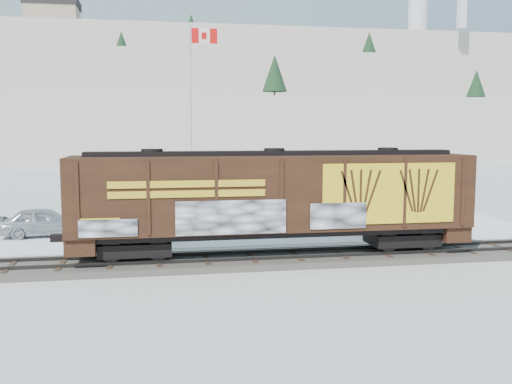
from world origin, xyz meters
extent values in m
plane|color=white|center=(0.00, 0.00, 0.00)|extent=(500.00, 500.00, 0.00)
cube|color=#59544C|center=(0.00, 0.00, 0.14)|extent=(50.00, 3.40, 0.28)
cube|color=#33302D|center=(0.00, -0.72, 0.35)|extent=(50.00, 0.10, 0.15)
cube|color=#33302D|center=(0.00, 0.72, 0.35)|extent=(50.00, 0.10, 0.15)
cube|color=white|center=(0.00, 7.50, 0.01)|extent=(40.00, 8.00, 0.03)
cube|color=white|center=(0.00, 95.00, 6.00)|extent=(360.00, 40.00, 12.00)
cube|color=white|center=(0.00, 125.00, 12.00)|extent=(360.00, 40.00, 24.00)
cube|color=white|center=(0.00, 160.00, 17.50)|extent=(360.00, 50.00, 35.00)
cone|color=black|center=(22.00, 90.00, 17.31)|extent=(5.04, 5.04, 7.38)
cone|color=black|center=(70.00, 96.00, 16.43)|extent=(4.20, 4.20, 6.15)
cone|color=black|center=(-10.00, 128.00, 28.13)|extent=(3.92, 3.92, 5.74)
cone|color=black|center=(55.00, 124.00, 28.72)|extent=(4.48, 4.48, 6.56)
cone|color=black|center=(10.00, 162.00, 39.43)|extent=(4.20, 4.20, 6.15)
cube|color=tan|center=(-32.00, 162.00, 39.00)|extent=(15.00, 12.00, 8.00)
cube|color=black|center=(-32.00, 162.00, 44.20)|extent=(15.75, 12.60, 2.40)
cube|color=black|center=(-2.98, 0.00, 0.88)|extent=(3.00, 2.00, 0.90)
cube|color=black|center=(9.02, 0.00, 0.88)|extent=(3.00, 2.00, 0.90)
cylinder|color=black|center=(-3.93, -0.78, 0.88)|extent=(0.90, 0.12, 0.90)
cube|color=black|center=(3.02, 0.00, 1.41)|extent=(17.45, 2.40, 0.25)
cube|color=#351B0E|center=(3.02, 0.00, 3.13)|extent=(17.45, 3.00, 3.19)
cube|color=black|center=(3.02, 0.00, 4.82)|extent=(16.05, 0.90, 0.20)
cube|color=yellow|center=(7.73, -1.54, 3.13)|extent=(5.93, 0.03, 2.59)
cube|color=gold|center=(-0.82, -1.54, 3.48)|extent=(6.28, 0.02, 0.70)
cube|color=white|center=(0.92, -1.55, 2.28)|extent=(4.54, 0.03, 1.40)
cylinder|color=silver|center=(0.38, 15.19, 0.10)|extent=(0.90, 0.90, 0.20)
cylinder|color=silver|center=(0.38, 15.19, 6.44)|extent=(0.14, 0.14, 12.88)
cube|color=red|center=(0.73, 15.19, 12.18)|extent=(0.50, 0.07, 1.00)
cube|color=white|center=(1.33, 15.19, 12.18)|extent=(0.70, 0.09, 1.00)
cube|color=red|center=(1.98, 15.19, 12.18)|extent=(0.50, 0.07, 1.00)
imported|color=#B5B8BC|center=(-8.13, 8.08, 0.83)|extent=(4.87, 2.34, 1.61)
imported|color=silver|center=(3.22, 7.53, 0.81)|extent=(4.94, 2.36, 1.56)
imported|color=black|center=(11.67, 5.75, 0.76)|extent=(5.27, 2.70, 1.46)
camera|label=1|loc=(-2.09, -24.29, 5.80)|focal=40.00mm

